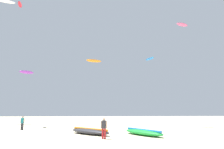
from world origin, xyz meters
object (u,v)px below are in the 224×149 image
object	(u,v)px
person_foreground	(104,126)
kite_grounded_mid	(143,132)
kite_aloft_1	(20,5)
kite_aloft_0	(150,59)
kite_aloft_3	(27,72)
kite_grounded_near	(90,131)
kite_aloft_7	(5,1)
kite_aloft_5	(94,61)
kite_aloft_2	(182,25)
person_midground	(22,122)

from	to	relation	value
person_foreground	kite_grounded_mid	size ratio (longest dim) A/B	0.35
kite_grounded_mid	kite_aloft_1	size ratio (longest dim) A/B	2.12
kite_aloft_0	person_foreground	bearing A→B (deg)	-113.38
person_foreground	kite_aloft_3	distance (m)	36.68
kite_grounded_near	kite_aloft_7	distance (m)	35.22
kite_aloft_0	kite_aloft_5	xyz separation A→B (m)	(-11.43, 7.00, 1.09)
kite_grounded_mid	kite_aloft_2	distance (m)	42.86
kite_grounded_near	kite_aloft_0	distance (m)	25.92
kite_aloft_0	kite_aloft_3	bearing A→B (deg)	163.54
person_foreground	kite_aloft_7	distance (m)	37.19
kite_aloft_5	kite_aloft_7	distance (m)	21.79
kite_aloft_0	kite_aloft_1	distance (m)	25.50
kite_aloft_1	kite_aloft_2	world-z (taller)	kite_aloft_2
person_foreground	kite_aloft_1	xyz separation A→B (m)	(-13.35, 15.26, 18.26)
kite_aloft_1	kite_aloft_5	world-z (taller)	kite_aloft_1
kite_aloft_1	kite_aloft_5	distance (m)	19.82
kite_aloft_0	kite_aloft_2	distance (m)	19.13
kite_grounded_near	kite_aloft_5	distance (m)	30.06
kite_grounded_mid	kite_aloft_0	size ratio (longest dim) A/B	1.78
kite_aloft_0	kite_aloft_7	xyz separation A→B (m)	(-29.15, -0.69, 11.18)
kite_aloft_1	kite_aloft_3	world-z (taller)	kite_aloft_1
kite_grounded_mid	kite_aloft_2	xyz separation A→B (m)	(17.88, 30.61, 24.09)
kite_grounded_near	kite_aloft_5	xyz separation A→B (m)	(-0.25, 26.96, 13.28)
person_foreground	kite_aloft_1	size ratio (longest dim) A/B	0.73
kite_grounded_near	kite_aloft_3	world-z (taller)	kite_aloft_3
kite_aloft_0	kite_aloft_3	size ratio (longest dim) A/B	0.86
kite_aloft_5	kite_aloft_0	bearing A→B (deg)	-31.50
kite_aloft_1	kite_aloft_2	bearing A→B (deg)	26.53
person_foreground	kite_aloft_5	bearing A→B (deg)	-160.72
kite_grounded_mid	kite_aloft_3	size ratio (longest dim) A/B	1.52
kite_aloft_3	person_foreground	bearing A→B (deg)	-61.37
kite_grounded_near	kite_aloft_1	world-z (taller)	kite_aloft_1
kite_aloft_5	kite_aloft_7	size ratio (longest dim) A/B	0.95
kite_aloft_1	kite_aloft_2	xyz separation A→B (m)	(34.85, 17.40, 5.14)
kite_grounded_mid	kite_aloft_1	world-z (taller)	kite_aloft_1
kite_aloft_0	kite_aloft_7	distance (m)	31.23
kite_grounded_mid	kite_aloft_0	distance (m)	25.12
kite_aloft_0	kite_aloft_5	bearing A→B (deg)	148.50
kite_aloft_0	kite_aloft_2	size ratio (longest dim) A/B	0.70
person_midground	kite_grounded_near	xyz separation A→B (m)	(7.88, -4.87, -0.62)
person_foreground	person_midground	xyz separation A→B (m)	(-9.08, 7.98, -0.06)
kite_grounded_mid	kite_aloft_3	bearing A→B (deg)	125.35
kite_grounded_near	kite_aloft_1	size ratio (longest dim) A/B	1.98
kite_aloft_0	kite_aloft_1	bearing A→B (deg)	-161.49
kite_aloft_2	kite_aloft_3	size ratio (longest dim) A/B	1.23
kite_aloft_0	kite_aloft_1	xyz separation A→B (m)	(-23.32, -7.81, 6.75)
kite_grounded_near	kite_aloft_2	xyz separation A→B (m)	(22.70, 29.55, 24.08)
kite_aloft_1	kite_aloft_7	bearing A→B (deg)	129.27
person_midground	kite_grounded_mid	world-z (taller)	person_midground
person_midground	kite_aloft_1	world-z (taller)	kite_aloft_1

